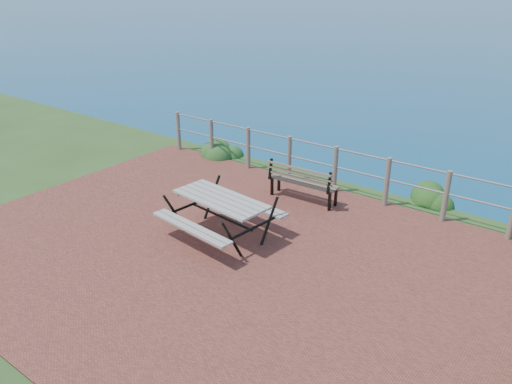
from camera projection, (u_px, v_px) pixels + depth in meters
ground at (234, 257)px, 8.18m from camera, size 10.00×7.00×0.12m
safety_railing at (335, 167)px, 10.40m from camera, size 9.40×0.10×1.00m
picnic_table at (221, 213)px, 8.63m from camera, size 1.81×1.51×0.73m
park_bench at (304, 176)px, 9.99m from camera, size 1.46×0.42×0.81m
shrub_lip_west at (228, 156)px, 12.75m from camera, size 0.88×0.88×0.66m
shrub_lip_east at (433, 200)px, 10.25m from camera, size 0.74×0.74×0.47m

